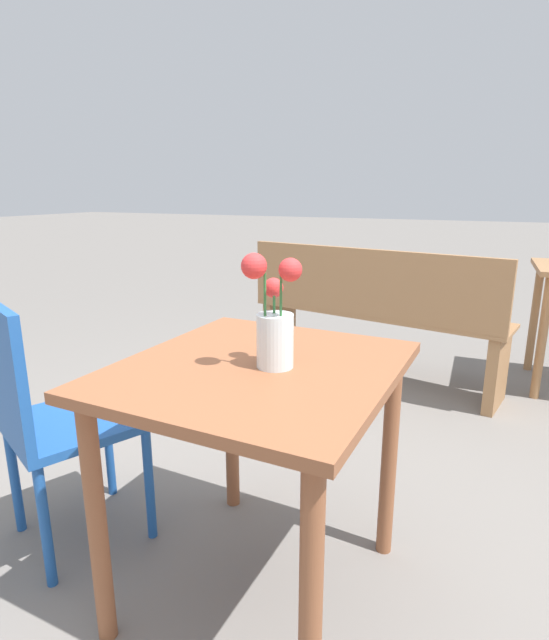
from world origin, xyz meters
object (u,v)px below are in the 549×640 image
flower_vase (274,327)px  bench_near (372,312)px  table_front (259,406)px  cafe_chair (47,411)px

flower_vase → bench_near: 1.85m
flower_vase → table_front: bearing=171.9°
table_front → flower_vase: bearing=-8.1°
table_front → cafe_chair: size_ratio=0.93×
flower_vase → cafe_chair: size_ratio=0.35×
flower_vase → cafe_chair: 0.84m
table_front → bench_near: bearing=93.9°
table_front → cafe_chair: (-0.71, -0.10, -0.11)m
table_front → bench_near: bench_near is taller
table_front → flower_vase: size_ratio=2.64×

